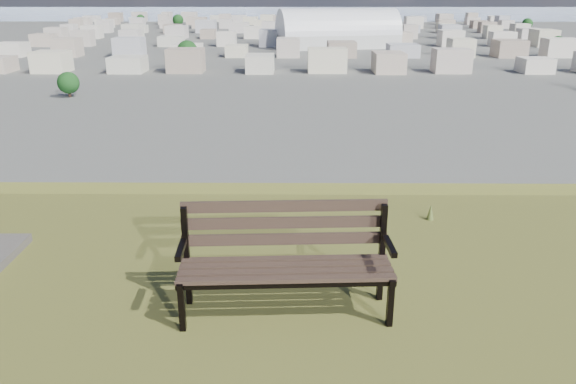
{
  "coord_description": "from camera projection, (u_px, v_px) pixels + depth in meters",
  "views": [
    {
      "loc": [
        0.88,
        -2.55,
        27.39
      ],
      "look_at": [
        0.83,
        3.26,
        25.3
      ],
      "focal_mm": 35.0,
      "sensor_mm": 36.0,
      "label": 1
    }
  ],
  "objects": [
    {
      "name": "park_bench",
      "position": [
        285.0,
        254.0,
        4.32
      ],
      "size": [
        1.64,
        0.6,
        0.85
      ],
      "rotation": [
        0.0,
        0.0,
        0.05
      ],
      "color": "#413125",
      "rests_on": "hilltop_mesa"
    },
    {
      "name": "city_trees",
      "position": [
        244.0,
        34.0,
        310.44
      ],
      "size": [
        406.52,
        387.2,
        9.98
      ],
      "color": "#322119",
      "rests_on": "ground"
    },
    {
      "name": "arena",
      "position": [
        337.0,
        36.0,
        284.76
      ],
      "size": [
        63.94,
        38.19,
        25.23
      ],
      "rotation": [
        0.0,
        0.0,
        0.23
      ],
      "color": "silver",
      "rests_on": "ground"
    },
    {
      "name": "bay_water",
      "position": [
        292.0,
        10.0,
        858.62
      ],
      "size": [
        2400.0,
        700.0,
        0.12
      ],
      "primitive_type": "cube",
      "color": "#92A9BA",
      "rests_on": "ground"
    },
    {
      "name": "city_blocks",
      "position": [
        291.0,
        28.0,
        381.68
      ],
      "size": [
        395.0,
        361.0,
        7.0
      ],
      "color": "silver",
      "rests_on": "ground"
    }
  ]
}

